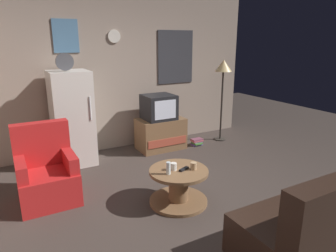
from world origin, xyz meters
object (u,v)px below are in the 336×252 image
Objects in this scene: coffee_table at (179,186)px; couch at (328,222)px; tv_stand at (161,134)px; mug_ceramic_white at (174,166)px; crt_tv at (159,107)px; book_stack at (197,142)px; wine_glass at (168,168)px; armchair at (47,174)px; mug_ceramic_tan at (193,166)px; remote_control at (184,169)px; standing_lamp at (223,72)px; fridge at (72,118)px.

couch reaches higher than coffee_table.
mug_ceramic_white is at bearing -113.06° from tv_stand.
crt_tv is 1.04m from book_stack.
wine_glass is (-0.89, -1.89, 0.23)m from tv_stand.
crt_tv is at bearing 24.99° from armchair.
book_stack is (0.69, -0.18, -0.22)m from tv_stand.
coffee_table is at bearing -32.05° from armchair.
couch reaches higher than mug_ceramic_tan.
wine_glass is 1.00× the size of remote_control.
tv_stand is at bearing 24.63° from armchair.
wine_glass is at bearing -146.69° from mug_ceramic_white.
couch is 7.98× the size of book_stack.
tv_stand is at bearing 68.75° from coffee_table.
crt_tv is (-0.04, -0.00, 0.51)m from tv_stand.
mug_ceramic_tan is at bearing -125.52° from book_stack.
mug_ceramic_white is at bearing 130.40° from remote_control.
mug_ceramic_tan is (-1.86, -1.81, -0.87)m from standing_lamp.
mug_ceramic_white is at bearing -112.10° from crt_tv.
armchair is at bearing 148.60° from mug_ceramic_tan.
mug_ceramic_tan is 0.60× the size of remote_control.
fridge is 2.16m from remote_control.
wine_glass is (-0.85, -1.89, -0.28)m from crt_tv.
mug_ceramic_tan is (0.16, -0.08, 0.26)m from coffee_table.
crt_tv is 0.56× the size of armchair.
coffee_table is 0.32m from mug_ceramic_tan.
mug_ceramic_tan is 0.42× the size of book_stack.
coffee_table is (-0.68, -1.84, -0.57)m from crt_tv.
remote_control is at bearing 157.92° from mug_ceramic_tan.
book_stack is at bearing 49.85° from coffee_table.
remote_control is 0.16× the size of armchair.
armchair is (-1.45, 0.91, -0.11)m from remote_control.
remote_control is (-0.63, -1.87, -0.34)m from crt_tv.
standing_lamp is 0.94× the size of couch.
armchair reaches higher than book_stack.
book_stack is (2.80, 0.79, -0.27)m from armchair.
mug_ceramic_white is 1.59m from armchair.
tv_stand is 9.33× the size of mug_ceramic_white.
wine_glass is 1.67× the size of mug_ceramic_white.
remote_control is 0.09× the size of couch.
armchair is at bearing 147.95° from coffee_table.
couch reaches higher than mug_ceramic_white.
armchair is at bearing 132.82° from couch.
tv_stand is 2.10m from wine_glass.
tv_stand is 2.00m from remote_control.
crt_tv reaches higher than tv_stand.
wine_glass is at bearing -36.95° from armchair.
fridge is 19.67× the size of mug_ceramic_tan.
coffee_table is 0.27m from mug_ceramic_white.
crt_tv is at bearing 49.87° from remote_control.
book_stack is at bearing 29.84° from remote_control.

